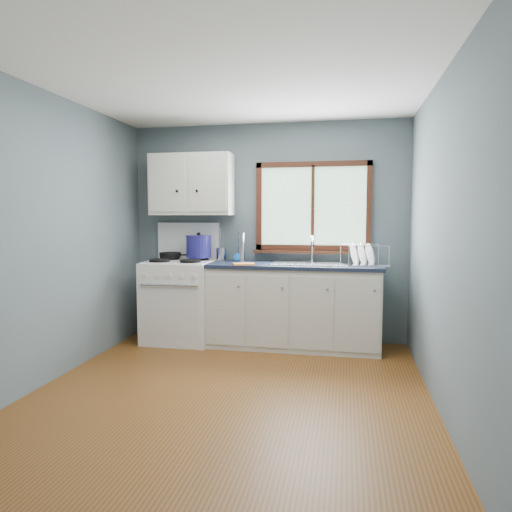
% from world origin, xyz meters
% --- Properties ---
extents(floor, '(3.20, 3.60, 0.02)m').
position_xyz_m(floor, '(0.00, 0.00, -0.01)').
color(floor, brown).
rests_on(floor, ground).
extents(ceiling, '(3.20, 3.60, 0.02)m').
position_xyz_m(ceiling, '(0.00, 0.00, 2.51)').
color(ceiling, white).
rests_on(ceiling, wall_back).
extents(wall_back, '(3.20, 0.02, 2.50)m').
position_xyz_m(wall_back, '(0.00, 1.81, 1.25)').
color(wall_back, slate).
rests_on(wall_back, ground).
extents(wall_front, '(3.20, 0.02, 2.50)m').
position_xyz_m(wall_front, '(0.00, -1.81, 1.25)').
color(wall_front, slate).
rests_on(wall_front, ground).
extents(wall_left, '(0.02, 3.60, 2.50)m').
position_xyz_m(wall_left, '(-1.61, 0.00, 1.25)').
color(wall_left, slate).
rests_on(wall_left, ground).
extents(wall_right, '(0.02, 3.60, 2.50)m').
position_xyz_m(wall_right, '(1.61, 0.00, 1.25)').
color(wall_right, slate).
rests_on(wall_right, ground).
extents(gas_range, '(0.76, 0.69, 1.36)m').
position_xyz_m(gas_range, '(-0.95, 1.47, 0.49)').
color(gas_range, white).
rests_on(gas_range, floor).
extents(base_cabinets, '(1.85, 0.60, 0.88)m').
position_xyz_m(base_cabinets, '(0.36, 1.49, 0.41)').
color(base_cabinets, silver).
rests_on(base_cabinets, floor).
extents(countertop, '(1.89, 0.64, 0.04)m').
position_xyz_m(countertop, '(0.36, 1.49, 0.90)').
color(countertop, black).
rests_on(countertop, base_cabinets).
extents(sink, '(0.84, 0.46, 0.44)m').
position_xyz_m(sink, '(0.54, 1.49, 0.86)').
color(sink, silver).
rests_on(sink, countertop).
extents(window, '(1.36, 0.10, 1.03)m').
position_xyz_m(window, '(0.54, 1.77, 1.48)').
color(window, '#9EC6A8').
rests_on(window, wall_back).
extents(upper_cabinets, '(0.95, 0.35, 0.70)m').
position_xyz_m(upper_cabinets, '(-0.85, 1.63, 1.80)').
color(upper_cabinets, silver).
rests_on(upper_cabinets, wall_back).
extents(skillet, '(0.38, 0.26, 0.05)m').
position_xyz_m(skillet, '(-1.12, 1.61, 0.99)').
color(skillet, black).
rests_on(skillet, gas_range).
extents(stockpot, '(0.39, 0.39, 0.29)m').
position_xyz_m(stockpot, '(-0.77, 1.60, 1.09)').
color(stockpot, navy).
rests_on(stockpot, gas_range).
extents(utensil_crock, '(0.15, 0.15, 0.37)m').
position_xyz_m(utensil_crock, '(-0.53, 1.71, 1.00)').
color(utensil_crock, silver).
rests_on(utensil_crock, countertop).
extents(thermos, '(0.10, 0.10, 0.32)m').
position_xyz_m(thermos, '(-0.27, 1.66, 1.08)').
color(thermos, silver).
rests_on(thermos, countertop).
extents(soap_bottle, '(0.10, 0.10, 0.24)m').
position_xyz_m(soap_bottle, '(-0.32, 1.62, 1.04)').
color(soap_bottle, blue).
rests_on(soap_bottle, countertop).
extents(dish_towel, '(0.27, 0.23, 0.02)m').
position_xyz_m(dish_towel, '(-0.16, 1.28, 0.93)').
color(dish_towel, orange).
rests_on(dish_towel, countertop).
extents(dish_rack, '(0.52, 0.45, 0.23)m').
position_xyz_m(dish_rack, '(1.09, 1.49, 0.98)').
color(dish_rack, silver).
rests_on(dish_rack, countertop).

